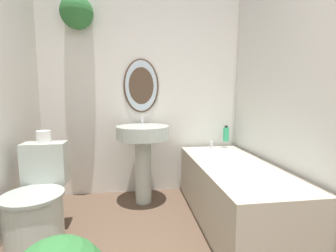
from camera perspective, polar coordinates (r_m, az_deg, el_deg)
wall_back at (r=2.87m, az=-7.27°, el=9.80°), size 2.39×0.34×2.40m
wall_right at (r=2.03m, az=31.50°, el=7.67°), size 0.06×2.69×2.40m
toilet at (r=2.20m, az=-28.33°, el=-16.36°), size 0.44×0.60×0.76m
pedestal_sink at (r=2.59m, az=-5.90°, el=-4.51°), size 0.55×0.55×0.93m
bathtub at (r=2.37m, az=15.34°, el=-14.53°), size 0.67×1.57×0.61m
shampoo_bottle at (r=2.95m, az=13.45°, el=-1.83°), size 0.07×0.07×0.19m
toilet_paper_roll at (r=2.27m, az=-27.12°, el=-2.24°), size 0.11×0.11×0.10m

